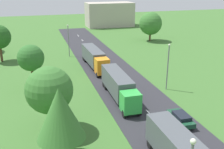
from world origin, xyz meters
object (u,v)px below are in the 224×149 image
Objects in this scene: truck_second at (119,85)px; lamppost_third at (68,39)px; distant_building at (109,15)px; truck_third at (94,57)px; car_second at (181,118)px; tree_pine at (31,58)px; tree_elm at (151,23)px; tree_oak at (49,90)px; lamppost_second at (168,64)px; tree_maple at (60,114)px.

truck_second is 26.42m from lamppost_third.
distant_building is (21.58, 39.79, 0.31)m from lamppost_third.
lamppost_third reaches higher than truck_third.
car_second is 0.58× the size of tree_pine.
car_second is at bearing -110.05° from tree_elm.
tree_oak is 0.93× the size of tree_elm.
lamppost_second is at bearing -63.26° from lamppost_third.
tree_elm is at bearing 21.90° from lamppost_third.
tree_maple is 1.04× the size of tree_pine.
truck_third is 3.04× the size of car_second.
lamppost_second is 0.99× the size of tree_maple.
car_second is 76.33m from distant_building.
tree_pine is (-17.42, 17.14, 4.51)m from car_second.
car_second is at bearing -61.31° from truck_second.
lamppost_second is (8.70, 1.23, 2.14)m from truck_second.
tree_elm is (21.78, 20.31, 2.99)m from truck_third.
car_second is (5.10, -9.32, -1.39)m from truck_second.
tree_elm is (25.58, 10.29, 0.93)m from lamppost_third.
tree_oak reaches higher than tree_maple.
tree_pine is (-12.32, 7.82, 3.12)m from truck_second.
truck_third is (-0.02, 16.03, -0.00)m from truck_second.
distant_building reaches higher than tree_oak.
tree_oak is at bearing 167.71° from car_second.
truck_second is 1.56× the size of tree_oak.
car_second is at bearing -99.56° from distant_building.
tree_elm reaches higher than tree_pine.
car_second is at bearing -75.86° from lamppost_third.
tree_pine is (-21.01, 6.60, 0.99)m from lamppost_second.
tree_maple is (-18.54, -13.32, 0.82)m from lamppost_second.
distant_building reaches higher than car_second.
lamppost_second is at bearing 20.57° from tree_oak.
tree_oak is 6.18m from tree_maple.
lamppost_third is (-8.91, 35.38, 3.45)m from car_second.
truck_second is 0.93× the size of truck_third.
tree_oak reaches higher than tree_pine.
distant_building is at bearing 68.58° from tree_oak.
tree_elm is at bearing 59.08° from truck_second.
lamppost_third is 0.96× the size of tree_oak.
tree_elm is at bearing -82.28° from distant_building.
tree_elm is (21.77, 36.35, 2.99)m from truck_second.
lamppost_third is at bearing 104.14° from car_second.
tree_elm is (32.17, 42.29, 0.05)m from tree_oak.
tree_maple reaches higher than truck_second.
tree_pine is at bearing -117.40° from distant_building.
tree_maple is at bearing -98.98° from lamppost_third.
truck_third is at bearing 90.06° from truck_second.
tree_maple is at bearing -144.30° from lamppost_second.
tree_oak is (-10.39, -21.98, 2.94)m from truck_third.
truck_second is 1.65× the size of tree_pine.
distant_building is (9.07, 64.63, 0.24)m from lamppost_second.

